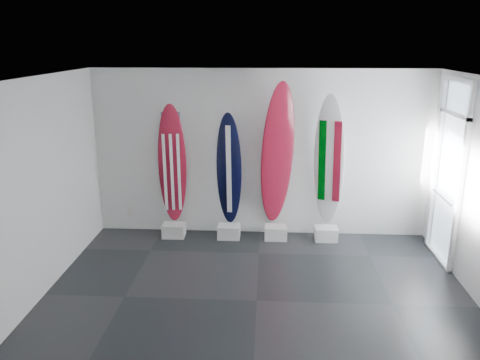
# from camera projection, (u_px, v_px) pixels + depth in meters

# --- Properties ---
(floor) EXTENTS (6.00, 6.00, 0.00)m
(floor) POSITION_uv_depth(u_px,v_px,m) (257.00, 301.00, 6.62)
(floor) COLOR black
(floor) RESTS_ON ground
(ceiling) EXTENTS (6.00, 6.00, 0.00)m
(ceiling) POSITION_uv_depth(u_px,v_px,m) (259.00, 79.00, 5.78)
(ceiling) COLOR white
(ceiling) RESTS_ON wall_back
(wall_back) EXTENTS (6.00, 0.00, 6.00)m
(wall_back) POSITION_uv_depth(u_px,v_px,m) (261.00, 154.00, 8.60)
(wall_back) COLOR white
(wall_back) RESTS_ON ground
(wall_front) EXTENTS (6.00, 0.00, 6.00)m
(wall_front) POSITION_uv_depth(u_px,v_px,m) (251.00, 297.00, 3.81)
(wall_front) COLOR white
(wall_front) RESTS_ON ground
(wall_left) EXTENTS (0.00, 5.00, 5.00)m
(wall_left) POSITION_uv_depth(u_px,v_px,m) (32.00, 194.00, 6.37)
(wall_left) COLOR white
(wall_left) RESTS_ON ground
(display_block_usa) EXTENTS (0.40, 0.30, 0.24)m
(display_block_usa) POSITION_uv_depth(u_px,v_px,m) (174.00, 230.00, 8.76)
(display_block_usa) COLOR white
(display_block_usa) RESTS_ON floor
(surfboard_usa) EXTENTS (0.53, 0.32, 2.19)m
(surfboard_usa) POSITION_uv_depth(u_px,v_px,m) (172.00, 165.00, 8.52)
(surfboard_usa) COLOR maroon
(surfboard_usa) RESTS_ON display_block_usa
(display_block_navy) EXTENTS (0.40, 0.30, 0.24)m
(display_block_navy) POSITION_uv_depth(u_px,v_px,m) (229.00, 232.00, 8.71)
(display_block_navy) COLOR white
(display_block_navy) RESTS_ON floor
(surfboard_navy) EXTENTS (0.49, 0.27, 2.04)m
(surfboard_navy) POSITION_uv_depth(u_px,v_px,m) (229.00, 169.00, 8.49)
(surfboard_navy) COLOR black
(surfboard_navy) RESTS_ON display_block_navy
(display_block_swiss) EXTENTS (0.40, 0.30, 0.24)m
(display_block_swiss) POSITION_uv_depth(u_px,v_px,m) (276.00, 233.00, 8.66)
(display_block_swiss) COLOR white
(display_block_swiss) RESTS_ON floor
(surfboard_swiss) EXTENTS (0.70, 0.61, 2.59)m
(surfboard_swiss) POSITION_uv_depth(u_px,v_px,m) (277.00, 155.00, 8.36)
(surfboard_swiss) COLOR maroon
(surfboard_swiss) RESTS_ON display_block_swiss
(display_block_italy) EXTENTS (0.40, 0.30, 0.24)m
(display_block_italy) POSITION_uv_depth(u_px,v_px,m) (326.00, 234.00, 8.61)
(display_block_italy) COLOR white
(display_block_italy) RESTS_ON floor
(surfboard_italy) EXTENTS (0.61, 0.47, 2.39)m
(surfboard_italy) POSITION_uv_depth(u_px,v_px,m) (329.00, 161.00, 8.34)
(surfboard_italy) COLOR white
(surfboard_italy) RESTS_ON display_block_italy
(wall_outlet) EXTENTS (0.09, 0.02, 0.13)m
(wall_outlet) POSITION_uv_depth(u_px,v_px,m) (130.00, 212.00, 9.04)
(wall_outlet) COLOR silver
(wall_outlet) RESTS_ON wall_back
(glass_door) EXTENTS (0.12, 1.16, 2.85)m
(glass_door) POSITION_uv_depth(u_px,v_px,m) (449.00, 175.00, 7.54)
(glass_door) COLOR white
(glass_door) RESTS_ON floor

